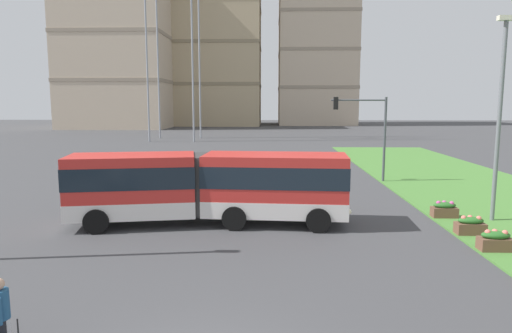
# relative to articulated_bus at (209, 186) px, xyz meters

# --- Properties ---
(articulated_bus) EXTENTS (12.04, 3.58, 3.00)m
(articulated_bus) POSITION_rel_articulated_bus_xyz_m (0.00, 0.00, 0.00)
(articulated_bus) COLOR red
(articulated_bus) RESTS_ON ground
(car_silver_hatch) EXTENTS (4.60, 2.49, 1.58)m
(car_silver_hatch) POSITION_rel_articulated_bus_xyz_m (-4.69, 10.78, -0.90)
(car_silver_hatch) COLOR #B7BABF
(car_silver_hatch) RESTS_ON ground
(pedestrian_crossing) EXTENTS (0.36, 0.53, 1.74)m
(pedestrian_crossing) POSITION_rel_articulated_bus_xyz_m (-2.77, -10.66, -0.65)
(pedestrian_crossing) COLOR black
(pedestrian_crossing) RESTS_ON ground
(flower_planter_2) EXTENTS (1.10, 0.56, 0.74)m
(flower_planter_2) POSITION_rel_articulated_bus_xyz_m (10.42, -3.51, -1.23)
(flower_planter_2) COLOR brown
(flower_planter_2) RESTS_ON grass_median
(flower_planter_3) EXTENTS (1.10, 0.56, 0.74)m
(flower_planter_3) POSITION_rel_articulated_bus_xyz_m (10.42, -1.52, -1.23)
(flower_planter_3) COLOR brown
(flower_planter_3) RESTS_ON grass_median
(flower_planter_4) EXTENTS (1.10, 0.56, 0.74)m
(flower_planter_4) POSITION_rel_articulated_bus_xyz_m (10.42, 1.16, -1.23)
(flower_planter_4) COLOR brown
(flower_planter_4) RESTS_ON grass_median
(traffic_light_far_right) EXTENTS (3.59, 0.28, 5.53)m
(traffic_light_far_right) POSITION_rel_articulated_bus_xyz_m (8.82, 10.70, 2.17)
(traffic_light_far_right) COLOR #474C51
(traffic_light_far_right) RESTS_ON ground
(streetlight_median) EXTENTS (0.70, 0.28, 8.73)m
(streetlight_median) POSITION_rel_articulated_bus_xyz_m (12.32, 0.70, 3.15)
(streetlight_median) COLOR slate
(streetlight_median) RESTS_ON ground
(apartment_tower_west) EXTENTS (20.95, 20.00, 36.48)m
(apartment_tower_west) POSITION_rel_articulated_bus_xyz_m (-28.65, 77.06, 16.61)
(apartment_tower_west) COLOR #C6B299
(apartment_tower_west) RESTS_ON ground
(apartment_tower_westcentre) EXTENTS (20.82, 18.76, 53.28)m
(apartment_tower_westcentre) POSITION_rel_articulated_bus_xyz_m (-10.04, 88.92, 25.01)
(apartment_tower_westcentre) COLOR tan
(apartment_tower_westcentre) RESTS_ON ground
(apartment_tower_centre) EXTENTS (17.81, 18.83, 41.43)m
(apartment_tower_centre) POSITION_rel_articulated_bus_xyz_m (13.55, 93.09, 19.08)
(apartment_tower_centre) COLOR #C6B299
(apartment_tower_centre) RESTS_ON ground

